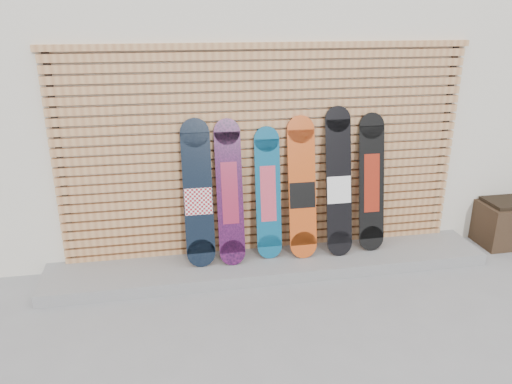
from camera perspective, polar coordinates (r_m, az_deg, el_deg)
The scene contains 10 objects.
ground at distance 4.83m, azimuth 5.12°, elevation -12.36°, with size 80.00×80.00×0.00m, color gray.
building at distance 7.64m, azimuth 2.09°, elevation 14.16°, with size 12.00×5.00×3.60m, color beige.
concrete_step at distance 5.33m, azimuth 1.61°, elevation -8.16°, with size 4.60×0.70×0.12m, color gray.
slat_wall at distance 5.17m, azimuth 1.05°, elevation 4.65°, with size 4.26×0.08×2.29m.
snowboard_0 at distance 5.01m, azimuth -6.64°, elevation -0.34°, with size 0.29×0.33×1.48m.
snowboard_1 at distance 5.03m, azimuth -3.02°, elevation -0.12°, with size 0.27×0.35×1.46m.
snowboard_2 at distance 5.14m, azimuth 1.39°, elevation -0.19°, with size 0.26×0.27×1.37m.
snowboard_3 at distance 5.18m, azimuth 5.29°, elevation 0.34°, with size 0.29×0.33×1.47m.
snowboard_4 at distance 5.28m, azimuth 9.43°, elevation 0.98°, with size 0.27×0.35×1.55m.
snowboard_5 at distance 5.45m, azimuth 13.05°, elevation 1.01°, with size 0.28×0.30×1.47m.
Camera 1 is at (-1.16, -3.91, 2.58)m, focal length 35.00 mm.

